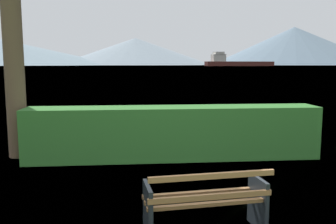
% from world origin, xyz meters
% --- Properties ---
extents(water_surface, '(620.00, 620.00, 0.00)m').
position_xyz_m(water_surface, '(0.00, 308.50, 0.00)').
color(water_surface, slate).
rests_on(water_surface, ground_plane).
extents(park_bench, '(1.56, 0.73, 0.87)m').
position_xyz_m(park_bench, '(0.01, -0.06, 0.42)').
color(park_bench, olive).
rests_on(park_bench, ground_plane).
extents(hedge_row, '(6.45, 0.83, 1.16)m').
position_xyz_m(hedge_row, '(0.00, 3.59, 0.58)').
color(hedge_row, '#2D6B28').
rests_on(hedge_row, ground_plane).
extents(cargo_ship_large, '(65.02, 17.56, 12.61)m').
position_xyz_m(cargo_ship_large, '(89.11, 315.61, 3.53)').
color(cargo_ship_large, '#471E19').
rests_on(cargo_ship_large, water_surface).
extents(distant_hills, '(824.56, 409.69, 60.97)m').
position_xyz_m(distant_hills, '(-42.86, 556.69, 24.70)').
color(distant_hills, slate).
rests_on(distant_hills, ground_plane).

